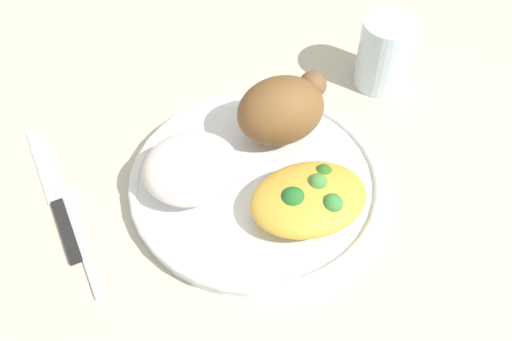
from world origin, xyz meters
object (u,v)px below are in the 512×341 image
at_px(fork, 77,231).
at_px(knife, 57,202).
at_px(water_glass, 385,53).
at_px(mac_cheese_with_broccoli, 309,198).
at_px(roasted_chicken, 282,109).
at_px(plate, 256,183).
at_px(rice_pile, 191,168).

height_order(fork, knife, knife).
height_order(knife, water_glass, water_glass).
bearing_deg(mac_cheese_with_broccoli, roasted_chicken, 82.95).
xyz_separation_m(plate, water_glass, (0.20, 0.11, 0.03)).
relative_size(roasted_chicken, water_glass, 1.15).
bearing_deg(mac_cheese_with_broccoli, rice_pile, 144.22).
height_order(plate, knife, plate).
xyz_separation_m(rice_pile, knife, (-0.13, 0.04, -0.04)).
relative_size(rice_pile, knife, 0.50).
relative_size(rice_pile, fork, 0.67).
relative_size(plate, fork, 1.82).
bearing_deg(rice_pile, fork, -177.69).
height_order(roasted_chicken, rice_pile, roasted_chicken).
relative_size(fork, knife, 0.75).
xyz_separation_m(roasted_chicken, mac_cheese_with_broccoli, (-0.01, -0.10, -0.02)).
distance_m(plate, water_glass, 0.23).
height_order(roasted_chicken, mac_cheese_with_broccoli, roasted_chicken).
distance_m(plate, roasted_chicken, 0.08).
xyz_separation_m(mac_cheese_with_broccoli, water_glass, (0.17, 0.16, 0.01)).
distance_m(roasted_chicken, fork, 0.24).
relative_size(mac_cheese_with_broccoli, fork, 0.81).
bearing_deg(knife, rice_pile, -15.62).
distance_m(plate, knife, 0.20).
distance_m(rice_pile, mac_cheese_with_broccoli, 0.12).
relative_size(roasted_chicken, mac_cheese_with_broccoli, 0.88).
xyz_separation_m(plate, roasted_chicken, (0.05, 0.05, 0.05)).
xyz_separation_m(roasted_chicken, knife, (-0.24, 0.01, -0.05)).
bearing_deg(plate, mac_cheese_with_broccoli, -58.46).
bearing_deg(water_glass, rice_pile, -160.94).
bearing_deg(knife, roasted_chicken, -1.18).
height_order(plate, roasted_chicken, roasted_chicken).
xyz_separation_m(roasted_chicken, rice_pile, (-0.11, -0.03, -0.01)).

